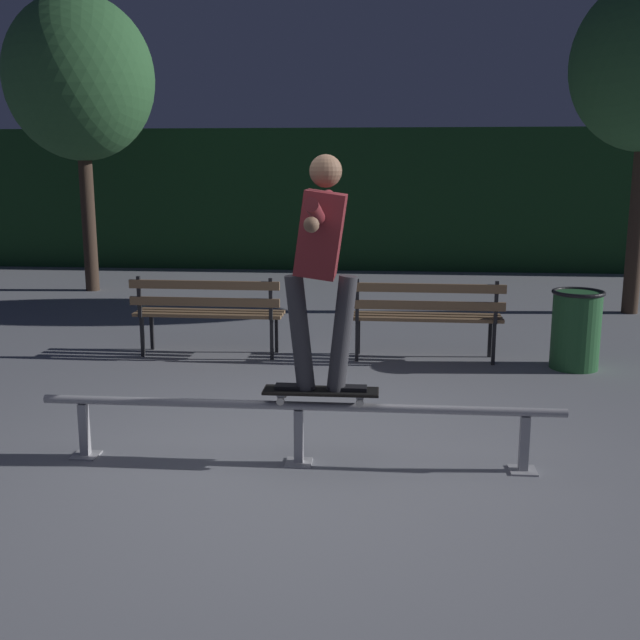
{
  "coord_description": "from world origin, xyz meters",
  "views": [
    {
      "loc": [
        0.57,
        -4.79,
        2.01
      ],
      "look_at": [
        0.08,
        0.83,
        0.85
      ],
      "focal_mm": 41.94,
      "sensor_mm": 36.0,
      "label": 1
    }
  ],
  "objects_px": {
    "grind_rail": "(298,417)",
    "trash_can": "(576,328)",
    "park_bench_left_center": "(425,311)",
    "skateboarder": "(321,254)",
    "tree_far_left": "(80,79)",
    "skateboard": "(321,392)",
    "park_bench_leftmost": "(207,308)"
  },
  "relations": [
    {
      "from": "tree_far_left",
      "to": "trash_can",
      "type": "distance_m",
      "value": 8.51
    },
    {
      "from": "skateboarder",
      "to": "tree_far_left",
      "type": "relative_size",
      "value": 0.34
    },
    {
      "from": "grind_rail",
      "to": "trash_can",
      "type": "relative_size",
      "value": 4.47
    },
    {
      "from": "grind_rail",
      "to": "park_bench_leftmost",
      "type": "distance_m",
      "value": 3.16
    },
    {
      "from": "skateboarder",
      "to": "park_bench_leftmost",
      "type": "bearing_deg",
      "value": 117.13
    },
    {
      "from": "park_bench_left_center",
      "to": "grind_rail",
      "type": "bearing_deg",
      "value": -109.14
    },
    {
      "from": "grind_rail",
      "to": "skateboarder",
      "type": "distance_m",
      "value": 1.13
    },
    {
      "from": "skateboarder",
      "to": "tree_far_left",
      "type": "bearing_deg",
      "value": 122.17
    },
    {
      "from": "skateboarder",
      "to": "trash_can",
      "type": "relative_size",
      "value": 1.95
    },
    {
      "from": "skateboard",
      "to": "park_bench_leftmost",
      "type": "distance_m",
      "value": 3.22
    },
    {
      "from": "grind_rail",
      "to": "park_bench_leftmost",
      "type": "xyz_separation_m",
      "value": [
        -1.31,
        2.87,
        0.2
      ]
    },
    {
      "from": "grind_rail",
      "to": "tree_far_left",
      "type": "bearing_deg",
      "value": 121.24
    },
    {
      "from": "trash_can",
      "to": "grind_rail",
      "type": "bearing_deg",
      "value": -132.53
    },
    {
      "from": "trash_can",
      "to": "park_bench_left_center",
      "type": "bearing_deg",
      "value": 174.57
    },
    {
      "from": "grind_rail",
      "to": "tree_far_left",
      "type": "height_order",
      "value": "tree_far_left"
    },
    {
      "from": "park_bench_left_center",
      "to": "park_bench_leftmost",
      "type": "bearing_deg",
      "value": 180.0
    },
    {
      "from": "skateboard",
      "to": "park_bench_left_center",
      "type": "distance_m",
      "value": 2.99
    },
    {
      "from": "skateboarder",
      "to": "tree_far_left",
      "type": "height_order",
      "value": "tree_far_left"
    },
    {
      "from": "skateboarder",
      "to": "trash_can",
      "type": "height_order",
      "value": "skateboarder"
    },
    {
      "from": "park_bench_leftmost",
      "to": "skateboard",
      "type": "bearing_deg",
      "value": -62.91
    },
    {
      "from": "skateboarder",
      "to": "park_bench_left_center",
      "type": "distance_m",
      "value": 3.12
    },
    {
      "from": "grind_rail",
      "to": "park_bench_left_center",
      "type": "bearing_deg",
      "value": 70.86
    },
    {
      "from": "park_bench_leftmost",
      "to": "tree_far_left",
      "type": "bearing_deg",
      "value": 125.37
    },
    {
      "from": "park_bench_left_center",
      "to": "tree_far_left",
      "type": "relative_size",
      "value": 0.35
    },
    {
      "from": "trash_can",
      "to": "skateboard",
      "type": "bearing_deg",
      "value": -130.72
    },
    {
      "from": "park_bench_leftmost",
      "to": "tree_far_left",
      "type": "relative_size",
      "value": 0.35
    },
    {
      "from": "skateboard",
      "to": "park_bench_leftmost",
      "type": "xyz_separation_m",
      "value": [
        -1.47,
        2.87,
        0.02
      ]
    },
    {
      "from": "skateboarder",
      "to": "park_bench_leftmost",
      "type": "height_order",
      "value": "skateboarder"
    },
    {
      "from": "grind_rail",
      "to": "skateboarder",
      "type": "height_order",
      "value": "skateboarder"
    },
    {
      "from": "grind_rail",
      "to": "park_bench_leftmost",
      "type": "bearing_deg",
      "value": 114.6
    },
    {
      "from": "park_bench_left_center",
      "to": "trash_can",
      "type": "height_order",
      "value": "park_bench_left_center"
    },
    {
      "from": "skateboard",
      "to": "park_bench_left_center",
      "type": "height_order",
      "value": "park_bench_left_center"
    }
  ]
}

